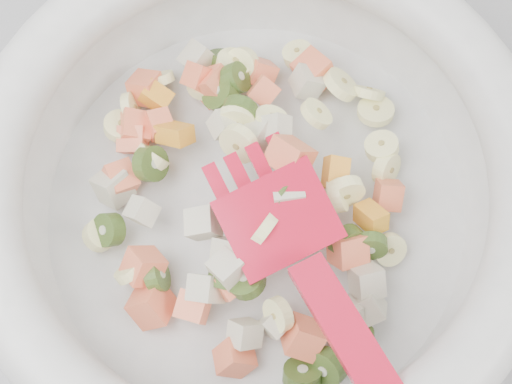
% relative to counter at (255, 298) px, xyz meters
% --- Properties ---
extents(counter, '(2.00, 0.60, 0.90)m').
position_rel_counter_xyz_m(counter, '(0.00, 0.00, 0.00)').
color(counter, gray).
rests_on(counter, ground).
extents(mixing_bowl, '(0.40, 0.40, 0.12)m').
position_rel_counter_xyz_m(mixing_bowl, '(0.01, -0.03, 0.51)').
color(mixing_bowl, silver).
rests_on(mixing_bowl, counter).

